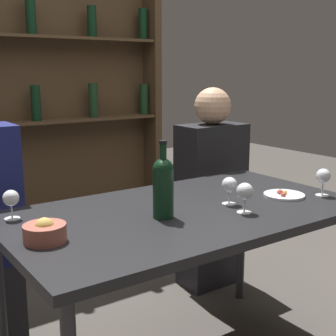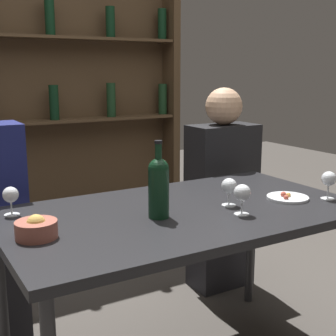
# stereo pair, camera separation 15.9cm
# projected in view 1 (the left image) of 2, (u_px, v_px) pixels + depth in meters

# --- Properties ---
(dining_table) EXTENTS (1.47, 0.83, 0.75)m
(dining_table) POSITION_uv_depth(u_px,v_px,m) (185.00, 222.00, 1.94)
(dining_table) COLOR black
(dining_table) RESTS_ON ground_plane
(wine_rack_wall) EXTENTS (2.00, 0.21, 2.37)m
(wine_rack_wall) POSITION_uv_depth(u_px,v_px,m) (32.00, 83.00, 3.26)
(wine_rack_wall) COLOR #4C3823
(wine_rack_wall) RESTS_ON ground_plane
(wine_bottle) EXTENTS (0.08, 0.08, 0.30)m
(wine_bottle) POSITION_uv_depth(u_px,v_px,m) (163.00, 185.00, 1.79)
(wine_bottle) COLOR black
(wine_bottle) RESTS_ON dining_table
(wine_glass_0) EXTENTS (0.07, 0.07, 0.12)m
(wine_glass_0) POSITION_uv_depth(u_px,v_px,m) (245.00, 192.00, 1.85)
(wine_glass_0) COLOR silver
(wine_glass_0) RESTS_ON dining_table
(wine_glass_1) EXTENTS (0.07, 0.07, 0.12)m
(wine_glass_1) POSITION_uv_depth(u_px,v_px,m) (229.00, 186.00, 1.97)
(wine_glass_1) COLOR silver
(wine_glass_1) RESTS_ON dining_table
(wine_glass_2) EXTENTS (0.06, 0.06, 0.12)m
(wine_glass_2) POSITION_uv_depth(u_px,v_px,m) (11.00, 199.00, 1.77)
(wine_glass_2) COLOR silver
(wine_glass_2) RESTS_ON dining_table
(wine_glass_3) EXTENTS (0.06, 0.06, 0.13)m
(wine_glass_3) POSITION_uv_depth(u_px,v_px,m) (323.00, 177.00, 2.11)
(wine_glass_3) COLOR silver
(wine_glass_3) RESTS_ON dining_table
(food_plate_0) EXTENTS (0.18, 0.18, 0.03)m
(food_plate_0) POSITION_uv_depth(u_px,v_px,m) (284.00, 195.00, 2.11)
(food_plate_0) COLOR silver
(food_plate_0) RESTS_ON dining_table
(snack_bowl) EXTENTS (0.14, 0.14, 0.08)m
(snack_bowl) POSITION_uv_depth(u_px,v_px,m) (45.00, 232.00, 1.55)
(snack_bowl) COLOR #995142
(snack_bowl) RESTS_ON dining_table
(seated_person_right) EXTENTS (0.41, 0.22, 1.21)m
(seated_person_right) POSITION_uv_depth(u_px,v_px,m) (211.00, 194.00, 2.83)
(seated_person_right) COLOR #26262B
(seated_person_right) RESTS_ON ground_plane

